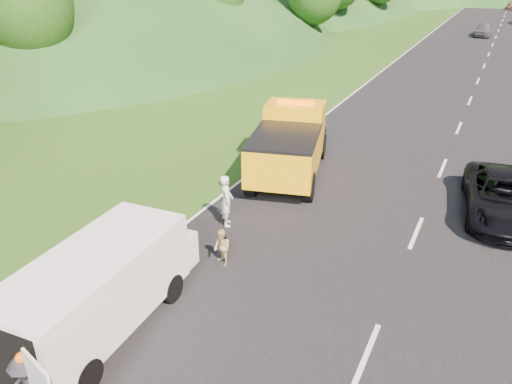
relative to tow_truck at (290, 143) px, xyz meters
The scene contains 10 objects.
ground 7.18m from the tow_truck, 69.49° to the right, with size 320.00×320.00×0.00m, color #38661E.
road_surface 33.86m from the tow_truck, 80.69° to the left, with size 14.00×200.00×0.02m, color black.
tree_line_left 55.91m from the tow_truck, 107.20° to the left, with size 14.00×140.00×14.00m, color #2E5519, non-canonical shape.
tow_truck is the anchor object (origin of this frame).
white_van 10.44m from the tow_truck, 91.39° to the right, with size 3.27×6.09×2.12m.
woman 4.98m from the tow_truck, 92.13° to the right, with size 0.63×0.46×1.73m, color silver.
child 7.06m from the tow_truck, 82.98° to the right, with size 0.53×0.41×1.09m, color tan.
suitcase 6.57m from the tow_truck, 114.24° to the right, with size 0.36×0.20×0.58m, color #5A5743.
passing_suv 7.93m from the tow_truck, ahead, with size 2.38×5.16×1.43m, color black.
dist_car_a 45.50m from the tow_truck, 84.80° to the left, with size 1.70×4.23×1.44m, color #434448.
Camera 1 is at (4.54, -10.58, 7.92)m, focal length 35.00 mm.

